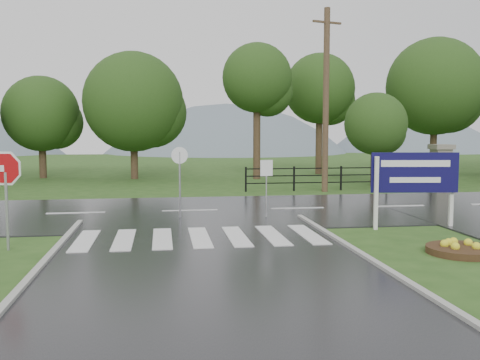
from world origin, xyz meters
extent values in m
plane|color=#2A4D19|center=(0.00, 0.00, 0.00)|extent=(120.00, 120.00, 0.00)
cube|color=black|center=(0.00, 10.00, 0.00)|extent=(90.00, 8.00, 0.04)
cube|color=silver|center=(-3.00, 5.00, 0.06)|extent=(0.50, 2.80, 0.02)
cube|color=silver|center=(-2.00, 5.00, 0.06)|extent=(0.50, 2.80, 0.02)
cube|color=silver|center=(-1.00, 5.00, 0.06)|extent=(0.50, 2.80, 0.02)
cube|color=silver|center=(0.00, 5.00, 0.06)|extent=(0.50, 2.80, 0.02)
cube|color=silver|center=(1.00, 5.00, 0.06)|extent=(0.50, 2.80, 0.02)
cube|color=silver|center=(2.00, 5.00, 0.06)|extent=(0.50, 2.80, 0.02)
cube|color=silver|center=(3.00, 5.00, 0.06)|extent=(0.50, 2.80, 0.02)
cube|color=gray|center=(13.00, 16.00, 1.00)|extent=(0.80, 0.80, 2.00)
cube|color=#6B6659|center=(13.00, 16.00, 2.12)|extent=(1.00, 1.00, 0.24)
cube|color=black|center=(7.75, 16.00, 0.40)|extent=(9.50, 0.05, 0.05)
cube|color=black|center=(7.75, 16.00, 0.75)|extent=(9.50, 0.05, 0.05)
cube|color=black|center=(7.75, 16.00, 1.10)|extent=(9.50, 0.05, 0.05)
cube|color=black|center=(3.00, 16.00, 0.60)|extent=(0.08, 0.08, 1.20)
cube|color=black|center=(12.50, 16.00, 0.60)|extent=(0.08, 0.08, 1.20)
sphere|color=slate|center=(8.00, 65.00, -17.28)|extent=(48.00, 48.00, 48.00)
sphere|color=slate|center=(36.00, 65.00, -12.96)|extent=(36.00, 36.00, 36.00)
cube|color=#939399|center=(-4.73, 4.37, 0.96)|extent=(0.06, 0.06, 1.91)
cylinder|color=white|center=(-4.73, 4.38, 2.01)|extent=(1.09, 0.38, 1.15)
cylinder|color=#A40B0F|center=(-4.73, 4.37, 2.01)|extent=(0.96, 0.34, 1.00)
cube|color=silver|center=(5.25, 5.68, 1.09)|extent=(0.12, 0.12, 2.17)
cube|color=silver|center=(7.64, 5.68, 1.09)|extent=(0.12, 0.12, 2.17)
cube|color=#0E0A43|center=(6.45, 5.68, 1.68)|extent=(2.59, 0.39, 1.19)
cube|color=white|center=(6.45, 5.65, 1.95)|extent=(2.05, 0.27, 0.20)
cube|color=white|center=(6.45, 5.65, 1.46)|extent=(1.51, 0.20, 0.16)
cylinder|color=#332111|center=(6.05, 2.40, 0.08)|extent=(1.65, 1.65, 0.17)
cube|color=#939399|center=(2.45, 8.17, 0.92)|extent=(0.04, 0.04, 1.83)
cube|color=white|center=(2.45, 8.15, 1.69)|extent=(0.43, 0.10, 0.53)
cylinder|color=#939399|center=(-0.40, 8.52, 1.11)|extent=(0.07, 0.07, 2.22)
cylinder|color=white|center=(-0.40, 8.50, 2.11)|extent=(0.55, 0.13, 0.56)
cylinder|color=#473523|center=(6.77, 15.50, 4.33)|extent=(0.29, 0.29, 8.66)
cube|color=brown|center=(6.77, 15.50, 7.99)|extent=(1.51, 0.50, 0.10)
cylinder|color=#3D2B1C|center=(10.11, 17.50, 1.37)|extent=(0.39, 0.39, 2.74)
sphere|color=#1E3D13|center=(10.11, 17.50, 3.29)|extent=(3.26, 3.26, 3.26)
camera|label=1|loc=(-1.00, -9.19, 2.91)|focal=40.00mm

